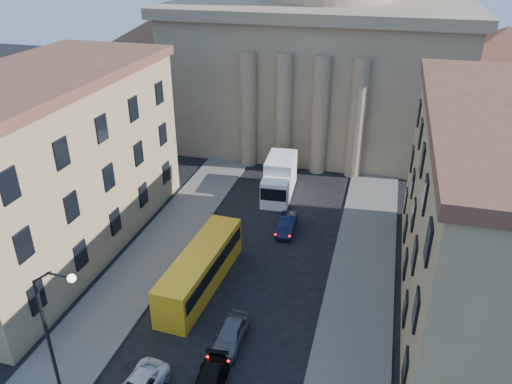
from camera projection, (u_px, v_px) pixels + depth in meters
sidewalk_left at (128, 286)px, 37.79m from camera, size 5.00×60.00×0.15m
sidewalk_right at (355, 326)px, 33.85m from camera, size 5.00×60.00×0.15m
church at (322, 43)px, 62.77m from camera, size 68.02×28.76×36.60m
building_left at (46, 165)px, 39.90m from camera, size 11.60×26.60×14.70m
building_right at (505, 220)px, 32.00m from camera, size 11.60×26.60×14.70m
street_lamp at (53, 324)px, 26.47m from camera, size 2.62×0.44×8.83m
car_right_mid at (210, 383)px, 28.82m from camera, size 2.11×4.34×1.22m
car_right_far at (231, 334)px, 32.24m from camera, size 1.69×4.21×1.43m
car_right_distant at (287, 224)px, 44.76m from camera, size 1.61×4.17×1.36m
city_bus at (201, 268)px, 37.18m from camera, size 3.11×11.03×3.08m
box_truck at (279, 179)px, 50.69m from camera, size 3.11×7.05×3.79m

